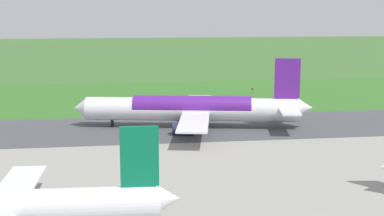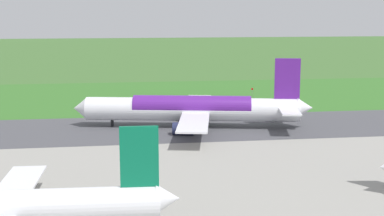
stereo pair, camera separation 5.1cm
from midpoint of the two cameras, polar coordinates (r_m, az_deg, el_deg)
name	(u,v)px [view 2 (the right image)]	position (r m, az deg, el deg)	size (l,w,h in m)	color
ground_plane	(197,127)	(121.74, 0.51, -2.07)	(800.00, 800.00, 0.00)	#3D662D
runway_asphalt	(197,127)	(121.73, 0.51, -2.06)	(600.00, 28.56, 0.06)	#47474C
grass_verge_foreground	(177,99)	(160.13, -1.56, 0.95)	(600.00, 80.00, 0.04)	#346B27
airliner_main	(194,109)	(120.71, 0.19, -0.07)	(53.86, 44.34, 15.88)	white
no_stopping_sign	(252,92)	(165.20, 6.42, 1.74)	(0.60, 0.10, 2.74)	slate
traffic_cone_orange	(245,98)	(161.05, 5.70, 1.05)	(0.40, 0.40, 0.55)	orange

